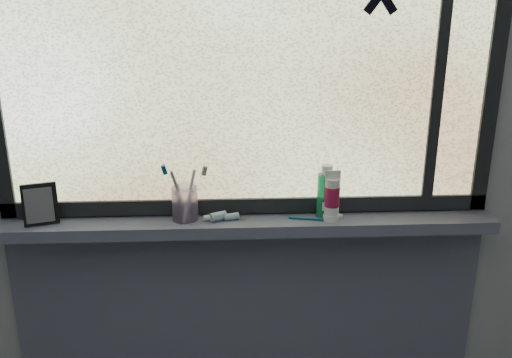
{
  "coord_description": "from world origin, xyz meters",
  "views": [
    {
      "loc": [
        -0.06,
        -0.48,
        1.75
      ],
      "look_at": [
        0.02,
        1.05,
        1.22
      ],
      "focal_mm": 40.0,
      "sensor_mm": 36.0,
      "label": 1
    }
  ],
  "objects_px": {
    "vanity_mirror": "(40,204)",
    "toothbrush_cup": "(185,203)",
    "mouthwash_bottle": "(326,191)",
    "cream_tube": "(332,194)"
  },
  "relations": [
    {
      "from": "vanity_mirror",
      "to": "cream_tube",
      "type": "relative_size",
      "value": 1.11
    },
    {
      "from": "vanity_mirror",
      "to": "mouthwash_bottle",
      "type": "distance_m",
      "value": 0.91
    },
    {
      "from": "vanity_mirror",
      "to": "mouthwash_bottle",
      "type": "bearing_deg",
      "value": -15.18
    },
    {
      "from": "vanity_mirror",
      "to": "toothbrush_cup",
      "type": "bearing_deg",
      "value": -14.13
    },
    {
      "from": "vanity_mirror",
      "to": "mouthwash_bottle",
      "type": "height_order",
      "value": "mouthwash_bottle"
    },
    {
      "from": "mouthwash_bottle",
      "to": "toothbrush_cup",
      "type": "bearing_deg",
      "value": 179.77
    },
    {
      "from": "vanity_mirror",
      "to": "toothbrush_cup",
      "type": "distance_m",
      "value": 0.45
    },
    {
      "from": "toothbrush_cup",
      "to": "cream_tube",
      "type": "relative_size",
      "value": 0.91
    },
    {
      "from": "vanity_mirror",
      "to": "cream_tube",
      "type": "distance_m",
      "value": 0.93
    },
    {
      "from": "mouthwash_bottle",
      "to": "cream_tube",
      "type": "bearing_deg",
      "value": -61.23
    }
  ]
}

